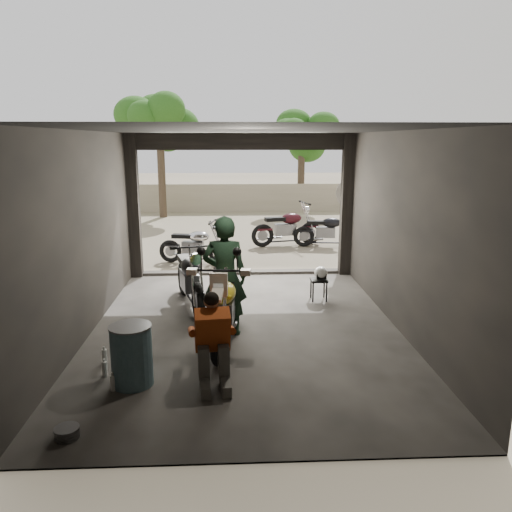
{
  "coord_description": "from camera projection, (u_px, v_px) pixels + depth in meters",
  "views": [
    {
      "loc": [
        -0.2,
        -7.73,
        3.06
      ],
      "look_at": [
        0.2,
        0.6,
        1.11
      ],
      "focal_mm": 35.0,
      "sensor_mm": 36.0,
      "label": 1
    }
  ],
  "objects": [
    {
      "name": "boundary_wall",
      "position": [
        237.0,
        198.0,
        21.71
      ],
      "size": [
        18.0,
        0.3,
        1.2
      ],
      "primitive_type": "cube",
      "color": "gray",
      "rests_on": "ground"
    },
    {
      "name": "helmet",
      "position": [
        321.0,
        273.0,
        9.61
      ],
      "size": [
        0.33,
        0.34,
        0.25
      ],
      "primitive_type": "ellipsoid",
      "rotation": [
        0.0,
        0.0,
        -0.32
      ],
      "color": "silver",
      "rests_on": "stool"
    },
    {
      "name": "tree_left",
      "position": [
        159.0,
        115.0,
        19.34
      ],
      "size": [
        2.2,
        2.2,
        5.6
      ],
      "color": "#382B1E",
      "rests_on": "ground"
    },
    {
      "name": "left_bike",
      "position": [
        190.0,
        273.0,
        9.22
      ],
      "size": [
        1.25,
        2.05,
        1.29
      ],
      "primitive_type": null,
      "rotation": [
        0.0,
        0.0,
        0.26
      ],
      "color": "black",
      "rests_on": "ground"
    },
    {
      "name": "main_bike",
      "position": [
        225.0,
        301.0,
        7.55
      ],
      "size": [
        1.05,
        2.1,
        1.35
      ],
      "primitive_type": null,
      "rotation": [
        0.0,
        0.0,
        -0.11
      ],
      "color": "beige",
      "rests_on": "ground"
    },
    {
      "name": "stool",
      "position": [
        319.0,
        283.0,
        9.63
      ],
      "size": [
        0.31,
        0.31,
        0.44
      ],
      "rotation": [
        0.0,
        0.0,
        -0.28
      ],
      "color": "black",
      "rests_on": "ground"
    },
    {
      "name": "oil_drum",
      "position": [
        132.0,
        356.0,
        6.27
      ],
      "size": [
        0.64,
        0.64,
        0.8
      ],
      "primitive_type": "cylinder",
      "rotation": [
        0.0,
        0.0,
        -0.28
      ],
      "color": "#3C5B66",
      "rests_on": "ground"
    },
    {
      "name": "outside_bike_c",
      "position": [
        327.0,
        228.0,
        14.45
      ],
      "size": [
        1.76,
        0.89,
        1.14
      ],
      "primitive_type": null,
      "rotation": [
        0.0,
        0.0,
        1.45
      ],
      "color": "black",
      "rests_on": "ground"
    },
    {
      "name": "tree_right",
      "position": [
        302.0,
        128.0,
        21.16
      ],
      "size": [
        2.2,
        2.2,
        5.0
      ],
      "color": "#382B1E",
      "rests_on": "ground"
    },
    {
      "name": "sign_post",
      "position": [
        351.0,
        209.0,
        11.74
      ],
      "size": [
        0.74,
        0.08,
        2.21
      ],
      "rotation": [
        0.0,
        0.0,
        -0.07
      ],
      "color": "black",
      "rests_on": "ground"
    },
    {
      "name": "garage",
      "position": [
        244.0,
        247.0,
        8.47
      ],
      "size": [
        7.0,
        7.13,
        3.2
      ],
      "color": "#2D2B28",
      "rests_on": "ground"
    },
    {
      "name": "mechanic",
      "position": [
        213.0,
        344.0,
        6.22
      ],
      "size": [
        0.67,
        0.86,
        1.15
      ],
      "primitive_type": null,
      "rotation": [
        0.0,
        0.0,
        0.11
      ],
      "color": "#B44818",
      "rests_on": "ground"
    },
    {
      "name": "outside_bike_a",
      "position": [
        195.0,
        242.0,
        12.53
      ],
      "size": [
        1.72,
        0.98,
        1.1
      ],
      "primitive_type": null,
      "rotation": [
        0.0,
        0.0,
        1.37
      ],
      "color": "black",
      "rests_on": "ground"
    },
    {
      "name": "outside_bike_b",
      "position": [
        287.0,
        224.0,
        14.63
      ],
      "size": [
        2.02,
        1.21,
        1.28
      ],
      "primitive_type": null,
      "rotation": [
        0.0,
        0.0,
        1.81
      ],
      "color": "#3C0E15",
      "rests_on": "ground"
    },
    {
      "name": "rider",
      "position": [
        225.0,
        276.0,
        7.83
      ],
      "size": [
        0.75,
        0.54,
        1.93
      ],
      "primitive_type": "imported",
      "rotation": [
        0.0,
        0.0,
        3.02
      ],
      "color": "black",
      "rests_on": "ground"
    },
    {
      "name": "ground",
      "position": [
        246.0,
        330.0,
        8.22
      ],
      "size": [
        80.0,
        80.0,
        0.0
      ],
      "primitive_type": "plane",
      "color": "#7A6D56",
      "rests_on": "ground"
    }
  ]
}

